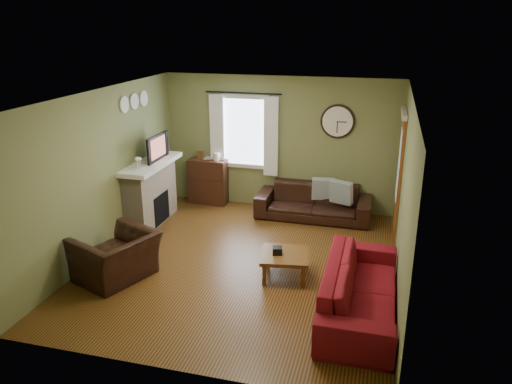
% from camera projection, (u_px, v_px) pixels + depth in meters
% --- Properties ---
extents(floor, '(4.60, 5.20, 0.00)m').
position_uv_depth(floor, '(243.00, 263.00, 7.77)').
color(floor, '#553413').
rests_on(floor, ground).
extents(ceiling, '(4.60, 5.20, 0.00)m').
position_uv_depth(ceiling, '(242.00, 95.00, 6.92)').
color(ceiling, white).
rests_on(ceiling, ground).
extents(wall_left, '(0.00, 5.20, 2.60)m').
position_uv_depth(wall_left, '(103.00, 172.00, 7.90)').
color(wall_left, olive).
rests_on(wall_left, ground).
extents(wall_right, '(0.00, 5.20, 2.60)m').
position_uv_depth(wall_right, '(404.00, 198.00, 6.79)').
color(wall_right, olive).
rests_on(wall_right, ground).
extents(wall_back, '(4.60, 0.00, 2.60)m').
position_uv_depth(wall_back, '(280.00, 144.00, 9.72)').
color(wall_back, olive).
rests_on(wall_back, ground).
extents(wall_front, '(4.60, 0.00, 2.60)m').
position_uv_depth(wall_front, '(170.00, 263.00, 4.97)').
color(wall_front, olive).
rests_on(wall_front, ground).
extents(fireplace, '(0.40, 1.40, 1.10)m').
position_uv_depth(fireplace, '(151.00, 195.00, 9.15)').
color(fireplace, tan).
rests_on(fireplace, floor).
extents(firebox, '(0.04, 0.60, 0.55)m').
position_uv_depth(firebox, '(161.00, 208.00, 9.19)').
color(firebox, black).
rests_on(firebox, fireplace).
extents(mantel, '(0.58, 1.60, 0.08)m').
position_uv_depth(mantel, '(150.00, 164.00, 8.95)').
color(mantel, white).
rests_on(mantel, fireplace).
extents(tv, '(0.08, 0.60, 0.35)m').
position_uv_depth(tv, '(154.00, 150.00, 9.01)').
color(tv, black).
rests_on(tv, mantel).
extents(tv_screen, '(0.02, 0.62, 0.36)m').
position_uv_depth(tv_screen, '(158.00, 148.00, 8.97)').
color(tv_screen, '#994C3F').
rests_on(tv_screen, mantel).
extents(medallion_left, '(0.28, 0.28, 0.03)m').
position_uv_depth(medallion_left, '(124.00, 105.00, 8.31)').
color(medallion_left, white).
rests_on(medallion_left, wall_left).
extents(medallion_mid, '(0.28, 0.28, 0.03)m').
position_uv_depth(medallion_mid, '(134.00, 101.00, 8.63)').
color(medallion_mid, white).
rests_on(medallion_mid, wall_left).
extents(medallion_right, '(0.28, 0.28, 0.03)m').
position_uv_depth(medallion_right, '(144.00, 98.00, 8.95)').
color(medallion_right, white).
rests_on(medallion_right, wall_left).
extents(window_pane, '(1.00, 0.02, 1.30)m').
position_uv_depth(window_pane, '(245.00, 132.00, 9.80)').
color(window_pane, silver).
rests_on(window_pane, wall_back).
extents(curtain_rod, '(0.03, 0.03, 1.50)m').
position_uv_depth(curtain_rod, '(243.00, 93.00, 9.46)').
color(curtain_rod, black).
rests_on(curtain_rod, wall_back).
extents(curtain_left, '(0.28, 0.04, 1.55)m').
position_uv_depth(curtain_left, '(217.00, 134.00, 9.86)').
color(curtain_left, white).
rests_on(curtain_left, wall_back).
extents(curtain_right, '(0.28, 0.04, 1.55)m').
position_uv_depth(curtain_right, '(271.00, 137.00, 9.60)').
color(curtain_right, white).
rests_on(curtain_right, wall_back).
extents(wall_clock, '(0.64, 0.06, 0.64)m').
position_uv_depth(wall_clock, '(338.00, 122.00, 9.24)').
color(wall_clock, white).
rests_on(wall_clock, wall_back).
extents(door, '(0.05, 0.90, 2.10)m').
position_uv_depth(door, '(399.00, 176.00, 8.57)').
color(door, brown).
rests_on(door, floor).
extents(bookshelf, '(0.78, 0.33, 0.92)m').
position_uv_depth(bookshelf, '(208.00, 181.00, 10.17)').
color(bookshelf, '#361B0F').
rests_on(bookshelf, floor).
extents(book, '(0.17, 0.23, 0.02)m').
position_uv_depth(book, '(205.00, 156.00, 10.11)').
color(book, brown).
rests_on(book, bookshelf).
extents(sofa_brown, '(2.15, 0.84, 0.63)m').
position_uv_depth(sofa_brown, '(314.00, 202.00, 9.46)').
color(sofa_brown, black).
rests_on(sofa_brown, floor).
extents(pillow_left, '(0.45, 0.27, 0.43)m').
position_uv_depth(pillow_left, '(341.00, 192.00, 9.27)').
color(pillow_left, '#8A9BA1').
rests_on(pillow_left, sofa_brown).
extents(pillow_right, '(0.43, 0.20, 0.42)m').
position_uv_depth(pillow_right, '(323.00, 189.00, 9.46)').
color(pillow_right, '#8A9BA1').
rests_on(pillow_right, sofa_brown).
extents(sofa_red, '(0.90, 2.31, 0.67)m').
position_uv_depth(sofa_red, '(360.00, 289.00, 6.39)').
color(sofa_red, maroon).
rests_on(sofa_red, floor).
extents(armchair, '(1.25, 1.33, 0.69)m').
position_uv_depth(armchair, '(116.00, 257.00, 7.22)').
color(armchair, black).
rests_on(armchair, floor).
extents(coffee_table, '(0.78, 0.78, 0.37)m').
position_uv_depth(coffee_table, '(285.00, 265.00, 7.32)').
color(coffee_table, brown).
rests_on(coffee_table, floor).
extents(tissue_box, '(0.17, 0.17, 0.11)m').
position_uv_depth(tissue_box, '(277.00, 252.00, 7.25)').
color(tissue_box, black).
rests_on(tissue_box, coffee_table).
extents(wine_glass_a, '(0.08, 0.08, 0.22)m').
position_uv_depth(wine_glass_a, '(137.00, 163.00, 8.45)').
color(wine_glass_a, white).
rests_on(wine_glass_a, mantel).
extents(wine_glass_b, '(0.07, 0.07, 0.19)m').
position_uv_depth(wine_glass_b, '(140.00, 163.00, 8.53)').
color(wine_glass_b, white).
rests_on(wine_glass_b, mantel).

